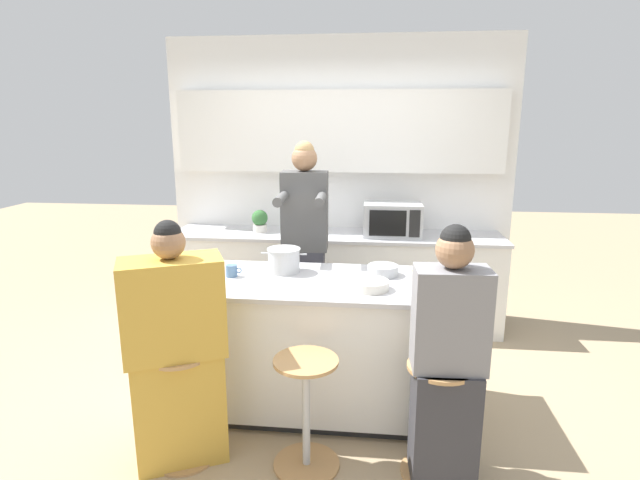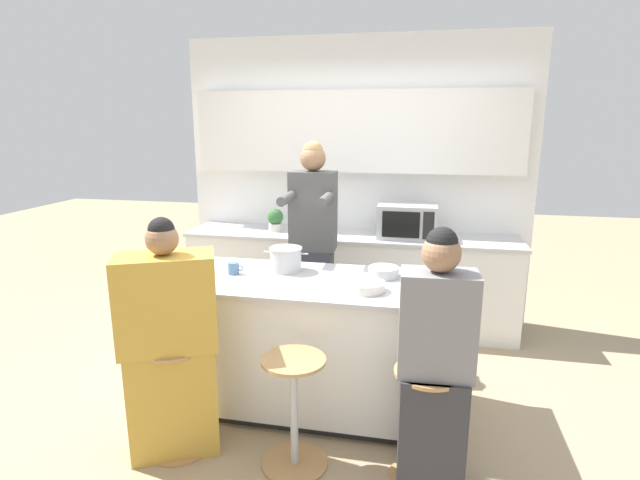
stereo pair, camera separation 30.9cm
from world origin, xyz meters
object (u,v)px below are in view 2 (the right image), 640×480
bar_stool_center (294,409)px  person_cooking (313,252)px  bar_stool_rightmost (426,424)px  person_seated_near (434,374)px  fruit_bowl (366,286)px  microwave (407,221)px  potted_plant (275,220)px  kitchen_island (318,343)px  person_wrapped_blanket (170,347)px  bar_stool_leftmost (176,395)px  banana_bunch (422,274)px  coffee_cup_near (234,268)px  cooking_pot (286,259)px

bar_stool_center → person_cooking: size_ratio=0.37×
bar_stool_rightmost → person_seated_near: (0.03, -0.02, 0.31)m
fruit_bowl → microwave: size_ratio=0.44×
bar_stool_rightmost → person_cooking: bearing=124.0°
bar_stool_center → potted_plant: size_ratio=3.11×
kitchen_island → person_wrapped_blanket: person_wrapped_blanket is taller
bar_stool_leftmost → fruit_bowl: size_ratio=2.85×
bar_stool_center → microwave: size_ratio=1.26×
bar_stool_rightmost → person_cooking: person_cooking is taller
kitchen_island → banana_bunch: 0.84m
person_wrapped_blanket → person_seated_near: bearing=-25.0°
coffee_cup_near → microwave: (1.10, 1.41, 0.09)m
kitchen_island → bar_stool_center: bearing=-90.0°
bar_stool_leftmost → bar_stool_rightmost: same height
bar_stool_center → coffee_cup_near: 1.06m
person_cooking → person_seated_near: bearing=-57.5°
bar_stool_leftmost → fruit_bowl: 1.30m
kitchen_island → fruit_bowl: fruit_bowl is taller
bar_stool_leftmost → banana_bunch: (1.39, 0.84, 0.58)m
bar_stool_center → cooking_pot: bearing=108.1°
cooking_pot → person_cooking: bearing=83.6°
potted_plant → kitchen_island: bearing=-63.7°
person_seated_near → cooking_pot: person_seated_near is taller
fruit_bowl → kitchen_island: bearing=155.7°
potted_plant → person_seated_near: bearing=-55.0°
person_wrapped_blanket → microwave: size_ratio=2.72×
bar_stool_center → fruit_bowl: fruit_bowl is taller
kitchen_island → bar_stool_rightmost: size_ratio=2.73×
person_wrapped_blanket → person_seated_near: (1.47, -0.00, -0.00)m
person_cooking → person_seated_near: size_ratio=1.24×
person_seated_near → coffee_cup_near: size_ratio=13.19×
coffee_cup_near → person_cooking: bearing=61.3°
bar_stool_center → banana_bunch: 1.22m
bar_stool_leftmost → fruit_bowl: (1.06, 0.48, 0.59)m
bar_stool_rightmost → person_wrapped_blanket: bearing=-179.2°
person_wrapped_blanket → potted_plant: 2.14m
person_cooking → potted_plant: 0.91m
bar_stool_center → potted_plant: 2.31m
cooking_pot → fruit_bowl: 0.67m
bar_stool_leftmost → banana_bunch: 1.72m
bar_stool_rightmost → person_wrapped_blanket: 1.48m
fruit_bowl → bar_stool_leftmost: bearing=-155.8°
fruit_bowl → coffee_cup_near: bearing=169.8°
bar_stool_leftmost → microwave: microwave is taller
person_wrapped_blanket → person_seated_near: person_seated_near is taller
banana_bunch → microwave: (-0.15, 1.22, 0.11)m
bar_stool_leftmost → coffee_cup_near: (0.14, 0.64, 0.60)m
coffee_cup_near → bar_stool_leftmost: bearing=-102.0°
person_cooking → banana_bunch: (0.86, -0.52, 0.03)m
kitchen_island → microwave: size_ratio=3.45×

